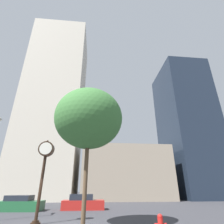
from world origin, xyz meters
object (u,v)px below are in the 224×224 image
bare_tree (89,119)px  car_green (20,204)px  street_clock (45,161)px  car_red (83,203)px  fire_hydrant_near (160,223)px

bare_tree → car_green: bearing=126.3°
street_clock → car_red: street_clock is taller
car_green → fire_hydrant_near: size_ratio=5.27×
street_clock → car_green: bearing=116.7°
bare_tree → car_red: bearing=93.3°
car_red → bare_tree: 10.74m
car_red → bare_tree: (0.53, -9.20, 5.52)m
street_clock → car_green: size_ratio=1.22×
car_red → bare_tree: bearing=-87.3°
car_green → bare_tree: bearing=-50.4°
street_clock → car_red: (2.32, 7.52, -3.01)m
car_red → bare_tree: size_ratio=0.51×
car_green → bare_tree: 12.09m
street_clock → car_red: bearing=72.9°
street_clock → bare_tree: size_ratio=0.62×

